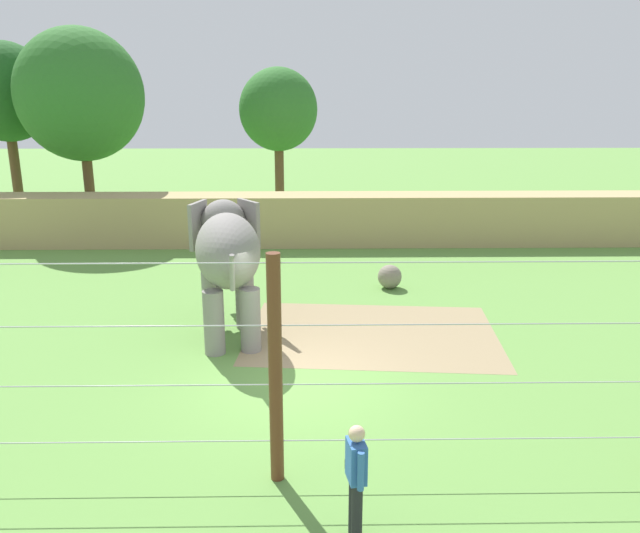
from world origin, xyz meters
The scene contains 10 objects.
ground_plane centered at (0.00, 0.00, 0.00)m, with size 120.00×120.00×0.00m, color #609342.
dirt_patch centered at (1.87, 2.68, 0.00)m, with size 6.19×4.39×0.01m, color #937F5B.
embankment_wall centered at (0.00, 12.59, 1.00)m, with size 36.00×1.80×2.00m, color tan.
elephant centered at (-1.69, 2.69, 2.11)m, with size 2.12×4.26×3.19m.
enrichment_ball centered at (2.78, 6.51, 0.37)m, with size 0.74×0.74×0.74m, color gray.
cable_fence centered at (-0.07, -3.39, 1.83)m, with size 12.70×0.21×3.64m.
zookeeper centered at (0.90, -4.73, 0.93)m, with size 0.28×0.58×1.67m.
tree_far_left centered at (-13.28, 17.15, 5.91)m, with size 4.19×4.19×8.15m.
tree_left_of_centre centered at (-9.46, 15.71, 5.80)m, with size 5.33×5.33×8.62m.
tree_behind_wall centered at (-1.14, 18.25, 5.12)m, with size 3.69×3.69×7.10m.
Camera 1 is at (0.30, -11.87, 5.77)m, focal length 34.81 mm.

